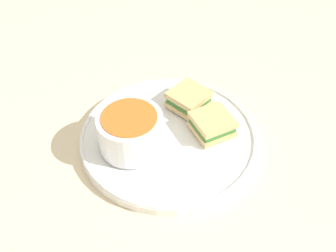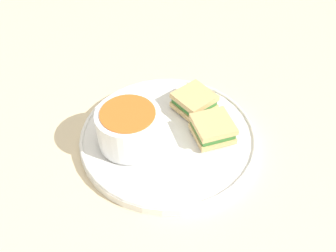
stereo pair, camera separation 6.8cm
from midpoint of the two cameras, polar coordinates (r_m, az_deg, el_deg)
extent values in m
plane|color=beige|center=(0.71, 2.75, -2.36)|extent=(2.40, 2.40, 0.00)
cylinder|color=white|center=(0.70, 2.77, -1.91)|extent=(0.31, 0.31, 0.02)
torus|color=white|center=(0.70, 2.80, -1.36)|extent=(0.31, 0.31, 0.01)
cylinder|color=white|center=(0.68, -2.67, -2.11)|extent=(0.06, 0.06, 0.01)
cylinder|color=white|center=(0.66, -2.76, -0.38)|extent=(0.11, 0.11, 0.06)
cylinder|color=orange|center=(0.64, -2.86, 1.59)|extent=(0.09, 0.09, 0.01)
cube|color=silver|center=(0.73, -2.70, 1.65)|extent=(0.05, 0.09, 0.00)
ellipsoid|color=silver|center=(0.69, -5.49, -1.24)|extent=(0.04, 0.04, 0.01)
cube|color=tan|center=(0.70, 9.23, -0.95)|extent=(0.08, 0.08, 0.01)
cube|color=#33702D|center=(0.69, 9.34, -0.32)|extent=(0.08, 0.08, 0.01)
cube|color=tan|center=(0.68, 9.45, 0.33)|extent=(0.08, 0.08, 0.01)
cube|color=tan|center=(0.74, 6.42, 2.82)|extent=(0.09, 0.09, 0.01)
cube|color=#33702D|center=(0.74, 6.49, 3.45)|extent=(0.09, 0.09, 0.01)
cube|color=tan|center=(0.73, 6.56, 4.10)|extent=(0.09, 0.09, 0.01)
camera|label=1|loc=(0.03, -87.13, 2.90)|focal=42.00mm
camera|label=2|loc=(0.03, 92.87, -2.90)|focal=42.00mm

